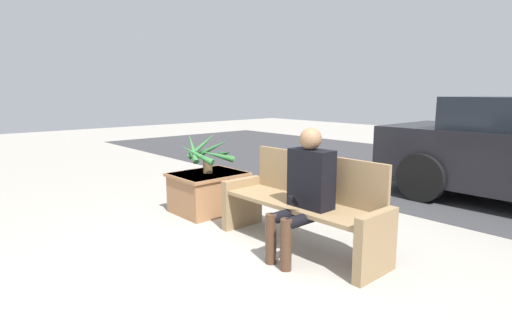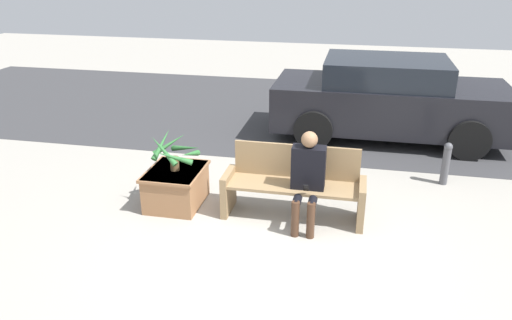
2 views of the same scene
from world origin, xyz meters
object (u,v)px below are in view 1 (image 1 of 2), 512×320
bench (303,204)px  person_seated (305,187)px  potted_plant (208,152)px  planter_box (208,191)px

bench → person_seated: 0.37m
bench → person_seated: person_seated is taller
person_seated → potted_plant: size_ratio=1.77×
person_seated → planter_box: person_seated is taller
person_seated → potted_plant: bearing=174.6°
person_seated → potted_plant: person_seated is taller
bench → planter_box: 1.68m
bench → planter_box: size_ratio=2.08×
bench → planter_box: bearing=-179.3°
bench → potted_plant: bearing=-179.5°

